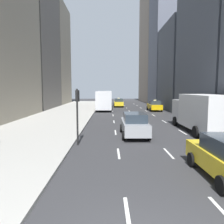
{
  "coord_description": "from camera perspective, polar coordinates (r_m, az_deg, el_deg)",
  "views": [
    {
      "loc": [
        -0.72,
        -3.86,
        3.56
      ],
      "look_at": [
        -0.49,
        13.84,
        1.72
      ],
      "focal_mm": 35.0,
      "sensor_mm": 36.0,
      "label": 1
    }
  ],
  "objects": [
    {
      "name": "sidewalk_left",
      "position": [
        31.69,
        -12.16,
        -0.52
      ],
      "size": [
        8.0,
        66.0,
        0.15
      ],
      "primitive_type": "cube",
      "color": "#ADAAA3",
      "rests_on": "ground"
    },
    {
      "name": "lane_markings",
      "position": [
        27.3,
        6.26,
        -1.59
      ],
      "size": [
        5.72,
        56.0,
        0.01
      ],
      "color": "white",
      "rests_on": "ground"
    },
    {
      "name": "building_row_left",
      "position": [
        35.41,
        -24.98,
        23.86
      ],
      "size": [
        6.0,
        56.03,
        37.2
      ],
      "color": "slate",
      "rests_on": "ground"
    },
    {
      "name": "building_row_right",
      "position": [
        43.35,
        17.47,
        20.25
      ],
      "size": [
        6.0,
        67.26,
        32.5
      ],
      "color": "#4C515B",
      "rests_on": "ground"
    },
    {
      "name": "taxi_second",
      "position": [
        44.65,
        1.74,
        2.49
      ],
      "size": [
        2.02,
        4.4,
        1.87
      ],
      "color": "yellow",
      "rests_on": "ground"
    },
    {
      "name": "taxi_third",
      "position": [
        36.9,
        11.04,
        1.65
      ],
      "size": [
        2.02,
        4.4,
        1.87
      ],
      "color": "yellow",
      "rests_on": "ground"
    },
    {
      "name": "sedan_black_near",
      "position": [
        16.75,
        5.87,
        -3.22
      ],
      "size": [
        2.02,
        4.72,
        1.79
      ],
      "color": "#9EA0A5",
      "rests_on": "ground"
    },
    {
      "name": "city_bus",
      "position": [
        39.12,
        -2.04,
        3.33
      ],
      "size": [
        2.8,
        11.61,
        3.25
      ],
      "color": "silver",
      "rests_on": "ground"
    },
    {
      "name": "box_truck",
      "position": [
        19.44,
        22.03,
        0.03
      ],
      "size": [
        2.58,
        8.4,
        3.15
      ],
      "color": "silver",
      "rests_on": "ground"
    },
    {
      "name": "traffic_light_pole",
      "position": [
        14.07,
        -9.03,
        1.16
      ],
      "size": [
        0.24,
        0.42,
        3.6
      ],
      "color": "black",
      "rests_on": "ground"
    }
  ]
}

